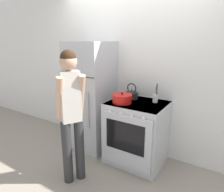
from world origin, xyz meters
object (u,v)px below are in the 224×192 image
stove_range (136,132)px  tea_kettle (132,94)px  utensil_jar (155,98)px  dutch_oven_pot (122,99)px  person (71,111)px  refrigerator (91,97)px

stove_range → tea_kettle: bearing=135.9°
utensil_jar → dutch_oven_pot: bearing=-144.2°
dutch_oven_pot → person: size_ratio=0.19×
stove_range → refrigerator: bearing=177.0°
tea_kettle → person: 0.99m
refrigerator → utensil_jar: 1.04m
stove_range → person: size_ratio=0.55×
utensil_jar → person: bearing=-125.6°
tea_kettle → utensil_jar: 0.36m
utensil_jar → tea_kettle: bearing=-178.9°
refrigerator → tea_kettle: bearing=9.8°
tea_kettle → stove_range: bearing=-44.1°
refrigerator → person: refrigerator is taller
stove_range → utensil_jar: utensil_jar is taller
tea_kettle → person: person is taller
tea_kettle → utensil_jar: size_ratio=0.87×
person → tea_kettle: bearing=12.1°
dutch_oven_pot → utensil_jar: (0.38, 0.27, 0.01)m
stove_range → tea_kettle: 0.56m
refrigerator → dutch_oven_pot: 0.68m
stove_range → dutch_oven_pot: (-0.18, -0.11, 0.51)m
stove_range → utensil_jar: size_ratio=3.34×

